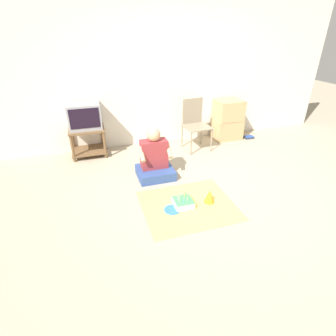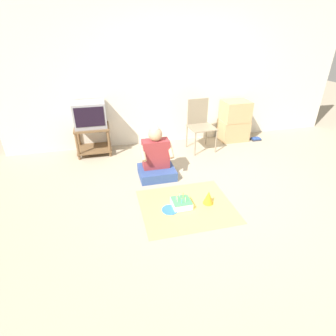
# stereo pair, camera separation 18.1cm
# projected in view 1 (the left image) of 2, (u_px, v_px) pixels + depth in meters

# --- Properties ---
(ground_plane) EXTENTS (16.00, 16.00, 0.00)m
(ground_plane) POSITION_uv_depth(u_px,v_px,m) (226.00, 197.00, 3.51)
(ground_plane) COLOR tan
(wall_back) EXTENTS (6.40, 0.06, 2.55)m
(wall_back) POSITION_uv_depth(u_px,v_px,m) (175.00, 73.00, 4.73)
(wall_back) COLOR silver
(wall_back) RESTS_ON ground_plane
(tv_stand) EXTENTS (0.59, 0.47, 0.50)m
(tv_stand) POSITION_uv_depth(u_px,v_px,m) (88.00, 139.00, 4.52)
(tv_stand) COLOR brown
(tv_stand) RESTS_ON ground_plane
(tv) EXTENTS (0.53, 0.41, 0.42)m
(tv) POSITION_uv_depth(u_px,v_px,m) (84.00, 116.00, 4.34)
(tv) COLOR #99999E
(tv) RESTS_ON tv_stand
(folding_chair) EXTENTS (0.47, 0.46, 0.90)m
(folding_chair) POSITION_uv_depth(u_px,v_px,m) (195.00, 121.00, 4.72)
(folding_chair) COLOR gray
(folding_chair) RESTS_ON ground_plane
(cardboard_box_stack) EXTENTS (0.54, 0.42, 0.77)m
(cardboard_box_stack) POSITION_uv_depth(u_px,v_px,m) (228.00, 120.00, 5.20)
(cardboard_box_stack) COLOR tan
(cardboard_box_stack) RESTS_ON ground_plane
(book_pile) EXTENTS (0.20, 0.14, 0.04)m
(book_pile) POSITION_uv_depth(u_px,v_px,m) (249.00, 137.00, 5.36)
(book_pile) COLOR #333338
(book_pile) RESTS_ON ground_plane
(person_seated) EXTENTS (0.53, 0.47, 0.84)m
(person_seated) POSITION_uv_depth(u_px,v_px,m) (155.00, 160.00, 3.88)
(person_seated) COLOR #334C8C
(person_seated) RESTS_ON ground_plane
(party_cloth) EXTENTS (1.16, 1.00, 0.01)m
(party_cloth) POSITION_uv_depth(u_px,v_px,m) (188.00, 205.00, 3.34)
(party_cloth) COLOR #EAD666
(party_cloth) RESTS_ON ground_plane
(birthday_cake) EXTENTS (0.23, 0.23, 0.17)m
(birthday_cake) POSITION_uv_depth(u_px,v_px,m) (183.00, 203.00, 3.30)
(birthday_cake) COLOR white
(birthday_cake) RESTS_ON party_cloth
(party_hat_blue) EXTENTS (0.14, 0.14, 0.18)m
(party_hat_blue) POSITION_uv_depth(u_px,v_px,m) (210.00, 196.00, 3.36)
(party_hat_blue) COLOR gold
(party_hat_blue) RESTS_ON party_cloth
(paper_plate) EXTENTS (0.21, 0.21, 0.01)m
(paper_plate) POSITION_uv_depth(u_px,v_px,m) (172.00, 210.00, 3.25)
(paper_plate) COLOR blue
(paper_plate) RESTS_ON party_cloth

